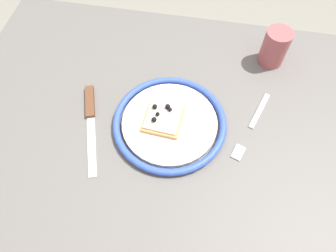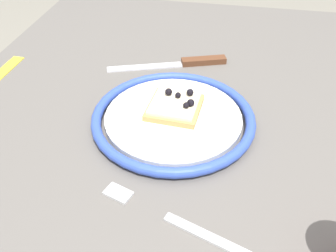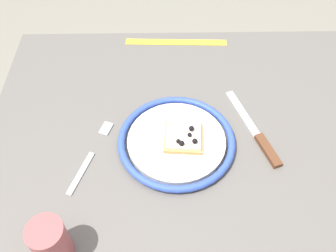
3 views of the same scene
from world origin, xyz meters
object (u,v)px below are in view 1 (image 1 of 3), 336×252
at_px(knife, 90,113).
at_px(fork, 252,126).
at_px(cup, 275,47).
at_px(plate, 170,123).
at_px(dining_table, 152,146).
at_px(pizza_slice_near, 163,119).

height_order(knife, fork, knife).
bearing_deg(cup, fork, 79.95).
distance_m(plate, fork, 0.19).
bearing_deg(dining_table, cup, -136.44).
distance_m(knife, fork, 0.38).
height_order(plate, cup, cup).
height_order(dining_table, pizza_slice_near, pizza_slice_near).
distance_m(plate, cup, 0.34).
bearing_deg(pizza_slice_near, fork, -171.36).
height_order(plate, knife, plate).
relative_size(dining_table, fork, 4.97).
relative_size(dining_table, cup, 9.86).
xyz_separation_m(pizza_slice_near, cup, (-0.24, -0.24, 0.03)).
height_order(dining_table, fork, fork).
relative_size(pizza_slice_near, cup, 0.92).
relative_size(dining_table, plate, 3.67).
bearing_deg(dining_table, pizza_slice_near, -154.16).
distance_m(fork, cup, 0.22).
relative_size(plate, fork, 1.35).
distance_m(pizza_slice_near, knife, 0.18).
bearing_deg(plate, pizza_slice_near, 0.16).
height_order(pizza_slice_near, knife, pizza_slice_near).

